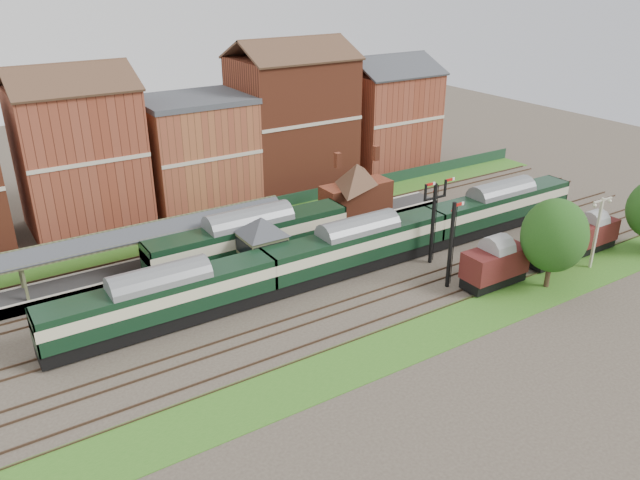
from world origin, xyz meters
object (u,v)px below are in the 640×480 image
platform_railcar (250,238)px  semaphore_bracket (434,218)px  signal_box (262,246)px  goods_van_a (495,264)px  dmu_train (358,245)px

platform_railcar → semaphore_bracket: bearing=-31.5°
signal_box → goods_van_a: 20.66m
dmu_train → signal_box: bearing=158.4°
signal_box → platform_railcar: size_ratio=0.30×
goods_van_a → platform_railcar: bearing=136.4°
platform_railcar → goods_van_a: size_ratio=3.29×
semaphore_bracket → platform_railcar: (-14.69, 9.00, -1.96)m
platform_railcar → signal_box: bearing=-96.0°
semaphore_bracket → platform_railcar: size_ratio=0.41×
signal_box → dmu_train: 8.85m
signal_box → semaphore_bracket: 16.16m
semaphore_bracket → goods_van_a: bearing=-76.5°
signal_box → platform_railcar: 3.31m
dmu_train → goods_van_a: bearing=-47.0°
semaphore_bracket → goods_van_a: 7.15m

